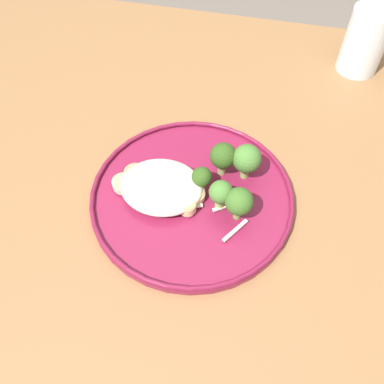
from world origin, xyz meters
TOP-DOWN VIEW (x-y plane):
  - ground at (0.00, 0.00)m, footprint 6.00×6.00m
  - wooden_dining_table at (0.00, 0.00)m, footprint 1.40×1.00m
  - dinner_plate at (-0.04, -0.02)m, footprint 0.29×0.29m
  - noodle_bed at (0.00, -0.02)m, footprint 0.12×0.10m
  - seared_scallop_right_edge at (0.04, -0.03)m, footprint 0.03×0.03m
  - seared_scallop_center_golden at (0.01, -0.00)m, footprint 0.03×0.03m
  - seared_scallop_left_edge at (0.06, -0.01)m, footprint 0.03×0.03m
  - seared_scallop_half_hidden at (-0.04, 0.01)m, footprint 0.02×0.02m
  - seared_scallop_front_small at (0.00, -0.04)m, footprint 0.03×0.03m
  - seared_scallop_large_seared at (-0.05, -0.02)m, footprint 0.03×0.03m
  - broccoli_floret_split_head at (-0.08, -0.01)m, footprint 0.03×0.03m
  - broccoli_floret_center_pile at (-0.08, -0.07)m, footprint 0.04×0.04m
  - broccoli_floret_tall_stalk at (-0.05, -0.04)m, footprint 0.03×0.03m
  - broccoli_floret_front_edge at (-0.11, -0.07)m, footprint 0.04×0.04m
  - broccoli_floret_near_rim at (-0.11, -0.00)m, footprint 0.04×0.04m
  - onion_sliver_long_sliver at (-0.10, -0.02)m, footprint 0.05×0.03m
  - onion_sliver_pale_crescent at (-0.03, 0.01)m, footprint 0.06×0.03m
  - onion_sliver_short_strip at (-0.11, 0.03)m, footprint 0.03×0.04m
  - water_glass at (-0.27, -0.38)m, footprint 0.07×0.07m

SIDE VIEW (x-z plane):
  - ground at x=0.00m, z-range 0.00..0.00m
  - wooden_dining_table at x=0.00m, z-range 0.29..1.03m
  - dinner_plate at x=-0.04m, z-range 0.74..0.76m
  - onion_sliver_long_sliver at x=-0.10m, z-range 0.75..0.76m
  - onion_sliver_pale_crescent at x=-0.03m, z-range 0.75..0.76m
  - onion_sliver_short_strip at x=-0.11m, z-range 0.75..0.76m
  - seared_scallop_large_seared at x=-0.05m, z-range 0.75..0.77m
  - seared_scallop_front_small at x=0.00m, z-range 0.75..0.77m
  - seared_scallop_right_edge at x=0.04m, z-range 0.75..0.77m
  - seared_scallop_left_edge at x=0.06m, z-range 0.75..0.77m
  - seared_scallop_half_hidden at x=-0.04m, z-range 0.75..0.77m
  - seared_scallop_center_golden at x=0.01m, z-range 0.75..0.77m
  - noodle_bed at x=0.00m, z-range 0.75..0.78m
  - broccoli_floret_tall_stalk at x=-0.05m, z-range 0.76..0.80m
  - broccoli_floret_split_head at x=-0.08m, z-range 0.76..0.81m
  - broccoli_floret_near_rim at x=-0.11m, z-range 0.76..0.81m
  - broccoli_floret_center_pile at x=-0.08m, z-range 0.76..0.81m
  - broccoli_floret_front_edge at x=-0.11m, z-range 0.76..0.82m
  - water_glass at x=-0.27m, z-range 0.73..0.85m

